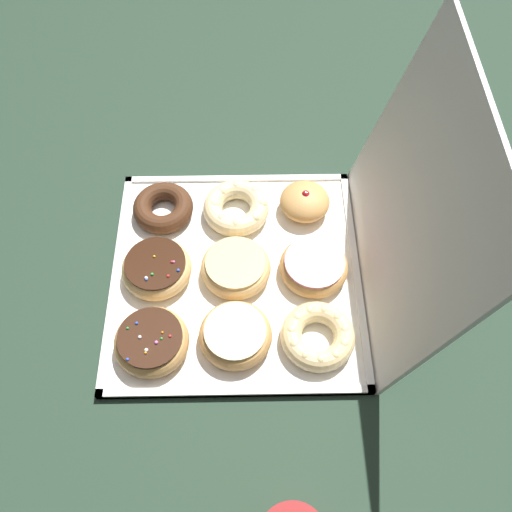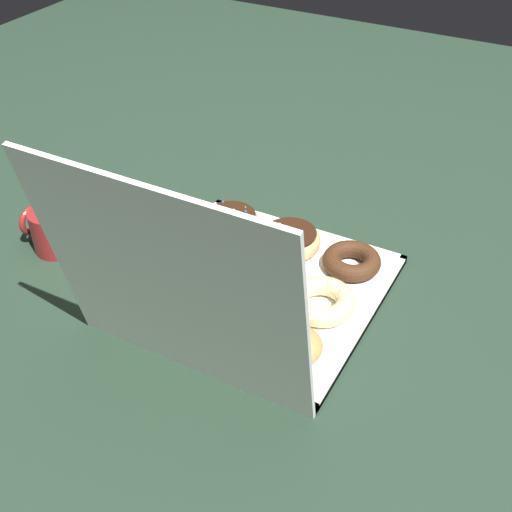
{
  "view_description": "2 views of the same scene",
  "coord_description": "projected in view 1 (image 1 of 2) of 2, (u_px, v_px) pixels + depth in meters",
  "views": [
    {
      "loc": [
        0.44,
        0.03,
        0.8
      ],
      "look_at": [
        -0.01,
        0.03,
        0.05
      ],
      "focal_mm": 37.25,
      "sensor_mm": 36.0,
      "label": 1
    },
    {
      "loc": [
        -0.44,
        0.82,
        0.79
      ],
      "look_at": [
        0.01,
        -0.02,
        0.06
      ],
      "focal_mm": 47.1,
      "sensor_mm": 36.0,
      "label": 2
    }
  ],
  "objects": [
    {
      "name": "cruller_donut_3",
      "position": [
        238.0,
        208.0,
        0.96
      ],
      "size": [
        0.12,
        0.12,
        0.04
      ],
      "color": "beige",
      "rests_on": "donut_box"
    },
    {
      "name": "jelly_filled_donut_6",
      "position": [
        305.0,
        201.0,
        0.96
      ],
      "size": [
        0.09,
        0.09,
        0.05
      ],
      "color": "tan",
      "rests_on": "donut_box"
    },
    {
      "name": "ground_plane",
      "position": [
        236.0,
        276.0,
        0.92
      ],
      "size": [
        3.0,
        3.0,
        0.0
      ],
      "primitive_type": "plane",
      "color": "#233828"
    },
    {
      "name": "glazed_ring_donut_4",
      "position": [
        237.0,
        267.0,
        0.89
      ],
      "size": [
        0.12,
        0.12,
        0.04
      ],
      "color": "#E5B770",
      "rests_on": "donut_box"
    },
    {
      "name": "sprinkle_donut_1",
      "position": [
        156.0,
        270.0,
        0.89
      ],
      "size": [
        0.12,
        0.12,
        0.04
      ],
      "color": "#E5B770",
      "rests_on": "donut_box"
    },
    {
      "name": "donut_box",
      "position": [
        236.0,
        274.0,
        0.91
      ],
      "size": [
        0.42,
        0.42,
        0.01
      ],
      "color": "white",
      "rests_on": "ground"
    },
    {
      "name": "pink_frosted_donut_7",
      "position": [
        314.0,
        267.0,
        0.89
      ],
      "size": [
        0.12,
        0.12,
        0.04
      ],
      "color": "tan",
      "rests_on": "donut_box"
    },
    {
      "name": "cruller_donut_8",
      "position": [
        318.0,
        336.0,
        0.83
      ],
      "size": [
        0.12,
        0.12,
        0.04
      ],
      "color": "#EACC8C",
      "rests_on": "donut_box"
    },
    {
      "name": "chocolate_cake_ring_donut_0",
      "position": [
        163.0,
        208.0,
        0.96
      ],
      "size": [
        0.11,
        0.11,
        0.03
      ],
      "color": "#472816",
      "rests_on": "donut_box"
    },
    {
      "name": "glazed_ring_donut_5",
      "position": [
        233.0,
        335.0,
        0.83
      ],
      "size": [
        0.12,
        0.12,
        0.04
      ],
      "color": "tan",
      "rests_on": "donut_box"
    },
    {
      "name": "sprinkle_donut_2",
      "position": [
        152.0,
        341.0,
        0.82
      ],
      "size": [
        0.12,
        0.12,
        0.04
      ],
      "color": "tan",
      "rests_on": "donut_box"
    },
    {
      "name": "box_lid_open",
      "position": [
        412.0,
        208.0,
        0.75
      ],
      "size": [
        0.42,
        0.09,
        0.39
      ],
      "primitive_type": "cube",
      "rotation": [
        1.36,
        0.0,
        0.0
      ],
      "color": "white",
      "rests_on": "ground"
    }
  ]
}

